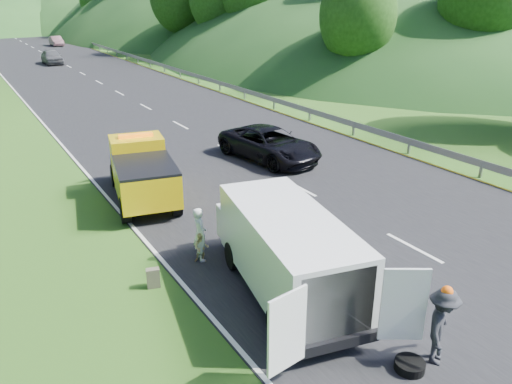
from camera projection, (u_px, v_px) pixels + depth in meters
ground at (296, 246)px, 15.44m from camera, size 320.00×320.00×0.00m
road_surface at (83, 74)px, 48.64m from camera, size 14.00×200.00×0.02m
guardrail at (118, 56)px, 62.09m from camera, size 0.06×140.00×1.52m
tree_line_right at (187, 46)px, 74.17m from camera, size 14.00×140.00×14.00m
hills_backdrop at (6, 25)px, 125.54m from camera, size 201.00×288.60×44.00m
tow_truck at (142, 171)px, 18.55m from camera, size 2.97×5.64×2.30m
white_van at (286, 249)px, 12.59m from camera, size 3.97×6.79×2.27m
woman at (201, 259)px, 14.66m from camera, size 0.51×0.64×1.63m
child at (202, 262)px, 14.52m from camera, size 0.55×0.51×0.90m
worker at (436, 361)px, 10.61m from camera, size 1.29×1.16×1.74m
suitcase at (153, 278)px, 13.18m from camera, size 0.38×0.27×0.55m
spare_tire at (409, 370)px, 10.35m from camera, size 0.63×0.63×0.20m
passing_suv at (269, 160)px, 23.48m from camera, size 3.28×5.69×1.49m
dist_car_a at (53, 64)px, 55.28m from camera, size 1.85×4.60×1.57m
dist_car_b at (57, 46)px, 74.52m from camera, size 1.47×4.23×1.39m
dist_car_c at (4, 36)px, 92.22m from camera, size 1.80×4.42×1.28m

